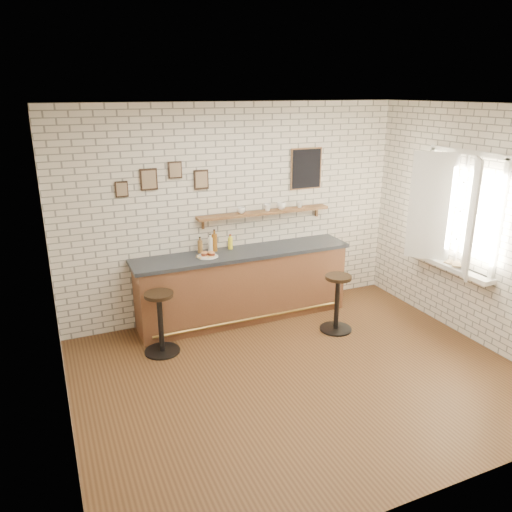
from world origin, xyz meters
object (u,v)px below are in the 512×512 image
at_px(sandwich_plate, 208,256).
at_px(book_lower, 451,264).
at_px(ciabatta_sandwich, 208,254).
at_px(shelf_cup_c, 281,206).
at_px(bitters_bottle_amber, 215,242).
at_px(bar_stool_left, 160,321).
at_px(bitters_bottle_white, 210,244).
at_px(condiment_bottle_yellow, 230,243).
at_px(bar_stool_right, 337,301).
at_px(bar_counter, 243,285).
at_px(book_upper, 452,263).
at_px(shelf_cup_d, 300,205).
at_px(shelf_cup_b, 267,208).
at_px(shelf_cup_a, 241,210).
at_px(bitters_bottle_brown, 200,246).

xyz_separation_m(sandwich_plate, book_lower, (2.92, -1.40, -0.08)).
bearing_deg(ciabatta_sandwich, shelf_cup_c, 10.74).
height_order(bitters_bottle_amber, shelf_cup_c, shelf_cup_c).
relative_size(bar_stool_left, shelf_cup_c, 6.18).
bearing_deg(shelf_cup_c, bitters_bottle_white, 113.10).
bearing_deg(book_lower, condiment_bottle_yellow, 127.36).
height_order(bar_stool_left, bar_stool_right, bar_stool_left).
relative_size(bar_counter, ciabatta_sandwich, 14.96).
bearing_deg(book_upper, shelf_cup_d, 173.26).
distance_m(ciabatta_sandwich, bitters_bottle_white, 0.24).
distance_m(bar_stool_left, bar_stool_right, 2.36).
height_order(bitters_bottle_white, book_upper, bitters_bottle_white).
relative_size(sandwich_plate, book_upper, 1.14).
height_order(bar_counter, ciabatta_sandwich, ciabatta_sandwich).
height_order(bar_counter, condiment_bottle_yellow, condiment_bottle_yellow).
height_order(sandwich_plate, shelf_cup_c, shelf_cup_c).
bearing_deg(bitters_bottle_white, bitters_bottle_amber, 0.00).
height_order(condiment_bottle_yellow, bar_stool_left, condiment_bottle_yellow).
height_order(bitters_bottle_white, shelf_cup_b, shelf_cup_b).
bearing_deg(bitters_bottle_white, sandwich_plate, -119.15).
bearing_deg(condiment_bottle_yellow, shelf_cup_c, 1.68).
height_order(condiment_bottle_yellow, bar_stool_right, condiment_bottle_yellow).
xyz_separation_m(bar_stool_left, book_lower, (3.72, -0.91, 0.51)).
relative_size(bar_counter, condiment_bottle_yellow, 14.74).
bearing_deg(book_upper, bar_stool_right, -160.09).
height_order(bar_stool_left, shelf_cup_b, shelf_cup_b).
bearing_deg(bar_stool_right, book_lower, -22.04).
bearing_deg(shelf_cup_a, bar_stool_right, -55.24).
bearing_deg(bitters_bottle_brown, bitters_bottle_white, 0.00).
distance_m(bar_stool_left, book_upper, 3.87).
relative_size(bar_stool_right, shelf_cup_c, 6.12).
xyz_separation_m(bitters_bottle_white, shelf_cup_b, (0.88, 0.02, 0.43)).
distance_m(shelf_cup_a, shelf_cup_d, 0.92).
xyz_separation_m(shelf_cup_b, book_upper, (1.93, -1.64, -0.59)).
relative_size(condiment_bottle_yellow, book_lower, 1.02).
bearing_deg(ciabatta_sandwich, bar_stool_left, -148.65).
xyz_separation_m(bitters_bottle_brown, book_lower, (2.96, -1.60, -0.16)).
height_order(sandwich_plate, bitters_bottle_brown, bitters_bottle_brown).
relative_size(bar_stool_left, book_lower, 3.88).
height_order(bar_counter, bitters_bottle_amber, bitters_bottle_amber).
relative_size(bitters_bottle_brown, bitters_bottle_amber, 0.73).
height_order(sandwich_plate, ciabatta_sandwich, ciabatta_sandwich).
distance_m(shelf_cup_a, shelf_cup_b, 0.40).
relative_size(condiment_bottle_yellow, book_upper, 0.86).
xyz_separation_m(shelf_cup_b, shelf_cup_d, (0.52, 0.00, -0.00)).
bearing_deg(bar_stool_right, shelf_cup_b, 117.43).
xyz_separation_m(condiment_bottle_yellow, shelf_cup_d, (1.10, 0.02, 0.44)).
relative_size(condiment_bottle_yellow, bar_stool_left, 0.26).
distance_m(sandwich_plate, bar_stool_left, 1.10).
relative_size(ciabatta_sandwich, book_upper, 0.84).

